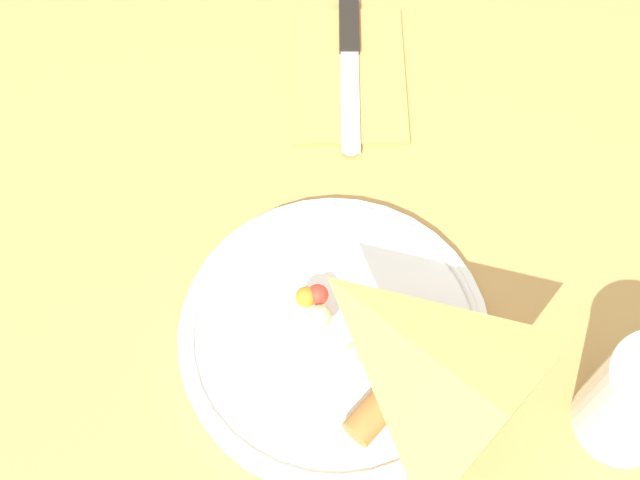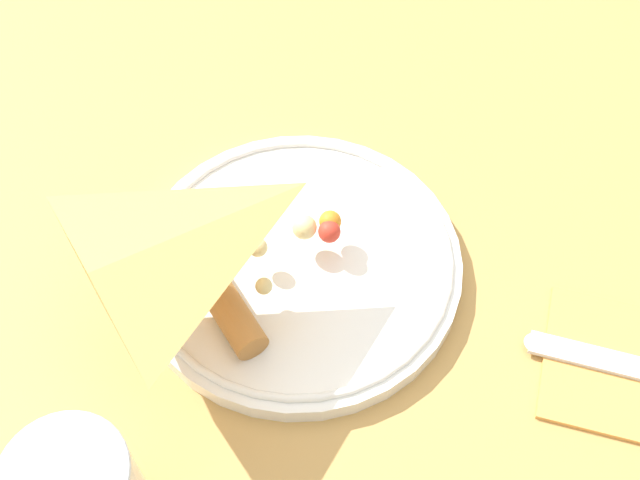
# 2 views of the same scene
# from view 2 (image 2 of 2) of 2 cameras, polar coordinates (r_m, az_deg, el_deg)

# --- Properties ---
(dining_table) EXTENTS (1.24, 0.89, 0.70)m
(dining_table) POSITION_cam_2_polar(r_m,az_deg,el_deg) (0.72, -6.89, -1.70)
(dining_table) COLOR tan
(dining_table) RESTS_ON ground_plane
(plate_pizza) EXTENTS (0.24, 0.24, 0.05)m
(plate_pizza) POSITION_cam_2_polar(r_m,az_deg,el_deg) (0.60, -1.56, -1.43)
(plate_pizza) COLOR white
(plate_pizza) RESTS_ON dining_table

